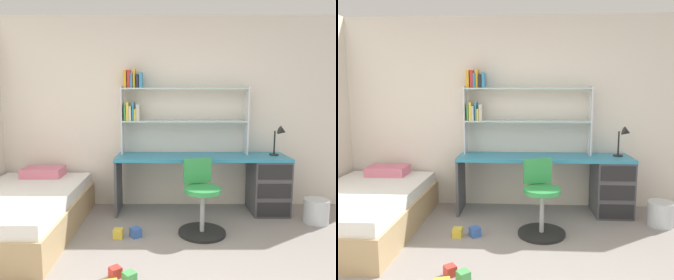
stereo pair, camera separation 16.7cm
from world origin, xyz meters
The scene contains 11 objects.
room_shell centered at (-1.23, 1.24, 1.27)m, with size 5.72×6.03×2.55m.
desk centered at (0.90, 2.22, 0.43)m, with size 2.18×0.55×0.74m.
bookshelf_hutch centered at (-0.15, 2.37, 1.38)m, with size 1.65×0.22×1.10m.
desk_lamp centered at (1.31, 2.22, 1.00)m, with size 0.20×0.17×0.38m.
swivel_chair centered at (0.25, 1.55, 0.32)m, with size 0.52×0.52×0.81m.
bed_platform centered at (-1.74, 1.56, 0.23)m, with size 1.20×1.90×0.58m.
waste_bin centered at (1.65, 1.84, 0.14)m, with size 0.29×0.29×0.29m, color silver.
toy_block_green_0 centered at (-0.43, 0.57, 0.05)m, with size 0.09×0.09×0.09m, color #479E51.
toy_block_red_1 centered at (-0.56, 0.65, 0.04)m, with size 0.09×0.09×0.09m, color red.
toy_block_blue_3 centered at (-0.47, 1.44, 0.05)m, with size 0.10×0.10×0.10m, color #3860B7.
toy_block_yellow_5 centered at (-0.65, 1.41, 0.05)m, with size 0.10×0.10×0.10m, color gold.
Camera 2 is at (0.05, -1.87, 1.50)m, focal length 34.77 mm.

